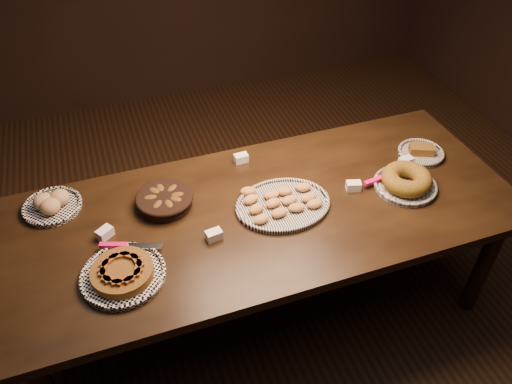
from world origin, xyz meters
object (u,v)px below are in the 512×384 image
object	(u,v)px
apple_tart_plate	(123,273)
bundt_cake_plate	(406,181)
buffet_table	(265,220)
madeleine_platter	(282,203)

from	to	relation	value
apple_tart_plate	bundt_cake_plate	distance (m)	1.39
buffet_table	apple_tart_plate	bearing A→B (deg)	-164.52
madeleine_platter	bundt_cake_plate	world-z (taller)	bundt_cake_plate
madeleine_platter	bundt_cake_plate	xyz separation A→B (m)	(0.62, -0.07, 0.02)
apple_tart_plate	madeleine_platter	size ratio (longest dim) A/B	0.82
madeleine_platter	apple_tart_plate	bearing A→B (deg)	-170.03
buffet_table	bundt_cake_plate	world-z (taller)	bundt_cake_plate
buffet_table	bundt_cake_plate	size ratio (longest dim) A/B	6.90
buffet_table	madeleine_platter	distance (m)	0.12
bundt_cake_plate	madeleine_platter	bearing A→B (deg)	169.14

